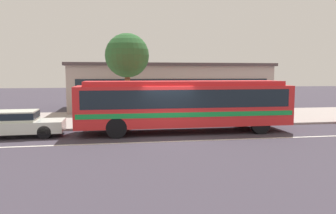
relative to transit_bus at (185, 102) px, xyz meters
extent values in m
plane|color=#3C3541|center=(-1.06, -1.47, -1.58)|extent=(120.00, 120.00, 0.00)
cube|color=#A29591|center=(-1.06, 5.35, -1.52)|extent=(60.00, 8.00, 0.12)
cube|color=silver|center=(-1.06, -2.27, -1.58)|extent=(56.00, 0.16, 0.01)
cube|color=red|center=(-0.02, 0.00, -0.13)|extent=(11.11, 2.50, 2.04)
cube|color=red|center=(-0.02, 0.00, 1.01)|extent=(10.22, 2.20, 0.24)
cube|color=#19232D|center=(-0.02, 0.00, 0.28)|extent=(10.44, 2.52, 0.90)
cube|color=green|center=(-0.02, 0.00, -0.50)|extent=(10.88, 2.52, 0.24)
cube|color=#19232D|center=(5.48, 0.01, 0.28)|extent=(0.12, 2.18, 0.98)
cylinder|color=black|center=(3.76, 1.10, -1.08)|extent=(1.00, 0.28, 1.00)
cylinder|color=black|center=(3.76, -1.09, -1.08)|extent=(1.00, 0.28, 1.00)
cylinder|color=black|center=(-3.57, 1.09, -1.08)|extent=(1.00, 0.28, 1.00)
cylinder|color=black|center=(-3.57, -1.10, -1.08)|extent=(1.00, 0.28, 1.00)
cube|color=silver|center=(-8.54, 0.03, -1.06)|extent=(4.82, 1.86, 0.55)
cube|color=silver|center=(-8.78, 0.03, -0.54)|extent=(2.72, 1.60, 0.50)
cube|color=#19232D|center=(-8.78, 0.03, -0.51)|extent=(2.76, 1.62, 0.32)
cylinder|color=black|center=(-6.98, 0.83, -1.26)|extent=(0.65, 0.24, 0.64)
cylinder|color=black|center=(-6.94, -0.69, -1.26)|extent=(0.65, 0.24, 0.64)
cylinder|color=#2F3647|center=(0.66, 2.81, -1.00)|extent=(0.14, 0.14, 0.91)
cylinder|color=#2F3647|center=(0.75, 2.94, -1.00)|extent=(0.14, 0.14, 0.91)
cylinder|color=#3B9256|center=(0.70, 2.88, -0.23)|extent=(0.47, 0.47, 0.64)
sphere|color=tan|center=(0.70, 2.88, 0.20)|extent=(0.21, 0.21, 0.21)
cylinder|color=#6C6C56|center=(5.04, 2.32, -1.04)|extent=(0.14, 0.14, 0.84)
cylinder|color=#6C6C56|center=(4.99, 2.48, -1.04)|extent=(0.14, 0.14, 0.84)
cylinder|color=purple|center=(5.02, 2.40, -0.31)|extent=(0.43, 0.43, 0.63)
sphere|color=tan|center=(5.02, 2.40, 0.11)|extent=(0.20, 0.20, 0.20)
cylinder|color=navy|center=(-2.18, 2.85, -1.04)|extent=(0.14, 0.14, 0.83)
cylinder|color=navy|center=(-2.03, 2.92, -1.04)|extent=(0.14, 0.14, 0.83)
cylinder|color=#C9423A|center=(-2.11, 2.89, -0.33)|extent=(0.45, 0.45, 0.59)
sphere|color=tan|center=(-2.11, 2.89, 0.07)|extent=(0.22, 0.22, 0.22)
cylinder|color=gray|center=(3.86, 1.94, -0.31)|extent=(0.08, 0.08, 2.31)
cube|color=yellow|center=(3.86, 1.94, 0.65)|extent=(0.06, 0.44, 0.56)
cylinder|color=brown|center=(-2.83, 3.56, 0.11)|extent=(0.33, 0.33, 3.14)
sphere|color=#2D612F|center=(-2.83, 3.56, 2.62)|extent=(2.70, 2.70, 2.70)
cube|color=#A3938E|center=(0.99, 12.03, 0.27)|extent=(16.24, 8.28, 3.70)
cube|color=#19232D|center=(0.99, 7.87, 0.45)|extent=(14.94, 0.04, 1.33)
cube|color=#473B3F|center=(0.99, 12.03, 2.24)|extent=(16.64, 8.68, 0.24)
camera|label=1|loc=(-3.60, -16.55, 1.49)|focal=34.54mm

